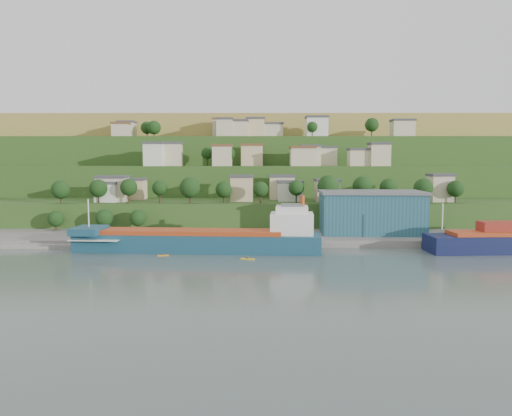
{
  "coord_description": "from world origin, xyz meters",
  "views": [
    {
      "loc": [
        0.07,
        -120.11,
        23.22
      ],
      "look_at": [
        -0.31,
        15.0,
        11.01
      ],
      "focal_mm": 35.0,
      "sensor_mm": 36.0,
      "label": 1
    }
  ],
  "objects_px": {
    "cargo_ship_near": "(205,241)",
    "kayak_orange": "(163,255)",
    "caravan": "(86,233)",
    "warehouse": "(371,212)"
  },
  "relations": [
    {
      "from": "cargo_ship_near",
      "to": "kayak_orange",
      "type": "relative_size",
      "value": 22.35
    },
    {
      "from": "kayak_orange",
      "to": "warehouse",
      "type": "bearing_deg",
      "value": 12.35
    },
    {
      "from": "cargo_ship_near",
      "to": "caravan",
      "type": "bearing_deg",
      "value": 161.91
    },
    {
      "from": "cargo_ship_near",
      "to": "caravan",
      "type": "xyz_separation_m",
      "value": [
        -36.65,
        14.86,
        -0.04
      ]
    },
    {
      "from": "warehouse",
      "to": "cargo_ship_near",
      "type": "bearing_deg",
      "value": -154.24
    },
    {
      "from": "warehouse",
      "to": "kayak_orange",
      "type": "relative_size",
      "value": 10.88
    },
    {
      "from": "caravan",
      "to": "kayak_orange",
      "type": "bearing_deg",
      "value": -52.09
    },
    {
      "from": "cargo_ship_near",
      "to": "warehouse",
      "type": "bearing_deg",
      "value": 27.41
    },
    {
      "from": "caravan",
      "to": "kayak_orange",
      "type": "relative_size",
      "value": 2.07
    },
    {
      "from": "caravan",
      "to": "cargo_ship_near",
      "type": "bearing_deg",
      "value": -35.27
    }
  ]
}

